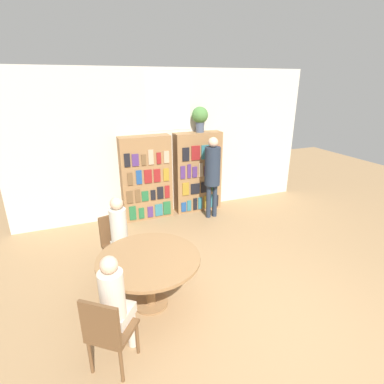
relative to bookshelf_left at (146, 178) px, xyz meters
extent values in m
plane|color=#9E7A51|center=(0.57, -3.68, -0.86)|extent=(16.00, 16.00, 0.00)
cube|color=beige|center=(0.57, 0.19, 0.64)|extent=(6.40, 0.06, 3.00)
cube|color=white|center=(0.57, 0.16, 1.49)|extent=(0.90, 0.01, 1.10)
cube|color=olive|center=(0.00, 0.00, 0.00)|extent=(1.03, 0.32, 1.74)
cube|color=#236638|center=(-0.36, -0.17, -0.66)|extent=(0.14, 0.02, 0.30)
cube|color=#236638|center=(-0.18, -0.17, -0.69)|extent=(0.11, 0.02, 0.23)
cube|color=#4C2D6B|center=(0.01, -0.17, -0.69)|extent=(0.11, 0.02, 0.23)
cube|color=#2D707A|center=(0.19, -0.17, -0.67)|extent=(0.16, 0.02, 0.26)
cube|color=#236638|center=(0.37, -0.17, -0.66)|extent=(0.16, 0.02, 0.29)
cube|color=brown|center=(-0.40, -0.17, -0.30)|extent=(0.13, 0.02, 0.26)
cube|color=brown|center=(-0.23, -0.17, -0.29)|extent=(0.10, 0.02, 0.27)
cube|color=#236638|center=(-0.08, -0.17, -0.32)|extent=(0.14, 0.02, 0.21)
cube|color=black|center=(0.08, -0.17, -0.32)|extent=(0.10, 0.02, 0.21)
cube|color=black|center=(0.24, -0.17, -0.30)|extent=(0.13, 0.02, 0.26)
cube|color=maroon|center=(0.39, -0.17, -0.29)|extent=(0.10, 0.02, 0.27)
cube|color=brown|center=(-0.36, -0.17, 0.08)|extent=(0.10, 0.02, 0.25)
cube|color=navy|center=(-0.18, -0.17, 0.09)|extent=(0.11, 0.02, 0.28)
cube|color=maroon|center=(0.00, -0.17, 0.09)|extent=(0.15, 0.02, 0.27)
cube|color=maroon|center=(0.18, -0.17, 0.08)|extent=(0.14, 0.02, 0.27)
cube|color=olive|center=(0.38, -0.17, 0.08)|extent=(0.12, 0.02, 0.26)
cube|color=black|center=(-0.39, -0.17, 0.46)|extent=(0.11, 0.02, 0.26)
cube|color=#4C2D6B|center=(-0.23, -0.17, 0.45)|extent=(0.13, 0.02, 0.24)
cube|color=brown|center=(-0.07, -0.17, 0.44)|extent=(0.09, 0.02, 0.22)
cube|color=tan|center=(0.07, -0.17, 0.48)|extent=(0.10, 0.02, 0.30)
cube|color=maroon|center=(0.23, -0.17, 0.44)|extent=(0.09, 0.02, 0.23)
cube|color=tan|center=(0.39, -0.17, 0.45)|extent=(0.11, 0.02, 0.24)
cube|color=olive|center=(1.15, 0.00, 0.00)|extent=(1.03, 0.32, 1.74)
cube|color=navy|center=(0.75, -0.17, -0.70)|extent=(0.11, 0.02, 0.21)
cube|color=#2D707A|center=(0.88, -0.17, -0.68)|extent=(0.09, 0.02, 0.24)
cube|color=black|center=(1.02, -0.17, -0.67)|extent=(0.09, 0.02, 0.27)
cube|color=#2D707A|center=(1.14, -0.17, -0.67)|extent=(0.09, 0.02, 0.27)
cube|color=olive|center=(1.27, -0.17, -0.66)|extent=(0.09, 0.02, 0.29)
cube|color=#2D707A|center=(1.41, -0.17, -0.66)|extent=(0.11, 0.02, 0.30)
cube|color=black|center=(1.54, -0.17, -0.67)|extent=(0.09, 0.02, 0.27)
cube|color=olive|center=(0.80, -0.17, -0.29)|extent=(0.14, 0.02, 0.28)
cube|color=black|center=(1.02, -0.17, -0.31)|extent=(0.20, 0.02, 0.23)
cube|color=black|center=(1.26, -0.17, -0.31)|extent=(0.19, 0.02, 0.24)
cube|color=#236638|center=(1.49, -0.17, -0.32)|extent=(0.13, 0.02, 0.22)
cube|color=#4C2D6B|center=(0.74, -0.17, 0.09)|extent=(0.10, 0.02, 0.27)
cube|color=#4C2D6B|center=(0.88, -0.17, 0.10)|extent=(0.08, 0.02, 0.30)
cube|color=#4C2D6B|center=(1.01, -0.17, 0.07)|extent=(0.11, 0.02, 0.23)
cube|color=tan|center=(1.15, -0.17, 0.10)|extent=(0.09, 0.02, 0.30)
cube|color=#4C2D6B|center=(1.27, -0.17, 0.06)|extent=(0.09, 0.02, 0.22)
cube|color=black|center=(1.40, -0.17, 0.07)|extent=(0.08, 0.02, 0.25)
cube|color=black|center=(1.54, -0.17, 0.07)|extent=(0.11, 0.02, 0.24)
cube|color=black|center=(0.81, -0.17, 0.47)|extent=(0.15, 0.02, 0.28)
cube|color=maroon|center=(1.03, -0.17, 0.48)|extent=(0.19, 0.02, 0.30)
cube|color=#2D707A|center=(1.26, -0.17, 0.48)|extent=(0.19, 0.02, 0.30)
cube|color=maroon|center=(1.50, -0.17, 0.46)|extent=(0.16, 0.02, 0.26)
cylinder|color=#475166|center=(1.19, 0.00, 0.98)|extent=(0.17, 0.17, 0.22)
sphere|color=#4C7F3D|center=(1.19, 0.00, 1.22)|extent=(0.34, 0.34, 0.34)
cylinder|color=olive|center=(-0.63, -2.65, -0.85)|extent=(0.44, 0.44, 0.03)
cylinder|color=olive|center=(-0.63, -2.65, -0.51)|extent=(0.12, 0.12, 0.64)
cylinder|color=olive|center=(-0.63, -2.65, -0.17)|extent=(1.28, 1.28, 0.04)
cube|color=brown|center=(-1.19, -3.36, -0.44)|extent=(0.56, 0.56, 0.04)
cube|color=brown|center=(-1.30, -3.50, -0.20)|extent=(0.34, 0.28, 0.45)
cylinder|color=brown|center=(-1.22, -3.12, -0.66)|extent=(0.04, 0.04, 0.40)
cylinder|color=brown|center=(-0.95, -3.33, -0.66)|extent=(0.04, 0.04, 0.40)
cylinder|color=brown|center=(-1.43, -3.39, -0.66)|extent=(0.04, 0.04, 0.40)
cylinder|color=brown|center=(-1.16, -3.60, -0.66)|extent=(0.04, 0.04, 0.40)
cube|color=brown|center=(-0.88, -1.79, -0.44)|extent=(0.49, 0.49, 0.04)
cube|color=brown|center=(-0.93, -1.61, -0.20)|extent=(0.39, 0.14, 0.45)
cylinder|color=brown|center=(-0.67, -1.90, -0.66)|extent=(0.04, 0.04, 0.40)
cylinder|color=brown|center=(-1.00, -2.00, -0.66)|extent=(0.04, 0.04, 0.40)
cylinder|color=brown|center=(-0.76, -1.58, -0.66)|extent=(0.04, 0.04, 0.40)
cylinder|color=brown|center=(-1.09, -1.67, -0.66)|extent=(0.04, 0.04, 0.40)
cube|color=beige|center=(-0.84, -1.92, -0.36)|extent=(0.32, 0.37, 0.12)
cylinder|color=beige|center=(-0.86, -1.85, -0.05)|extent=(0.24, 0.24, 0.50)
sphere|color=#DBB293|center=(-0.86, -1.85, 0.29)|extent=(0.18, 0.18, 0.18)
cylinder|color=beige|center=(-0.75, -2.01, -0.64)|extent=(0.10, 0.10, 0.44)
cylinder|color=beige|center=(-0.87, -2.05, -0.64)|extent=(0.10, 0.10, 0.44)
cube|color=beige|center=(-1.10, -3.25, -0.36)|extent=(0.39, 0.40, 0.12)
cylinder|color=beige|center=(-1.15, -3.32, -0.05)|extent=(0.24, 0.24, 0.50)
sphere|color=#DBB293|center=(-1.15, -3.32, 0.28)|extent=(0.17, 0.17, 0.17)
cylinder|color=beige|center=(-1.09, -3.12, -0.64)|extent=(0.10, 0.10, 0.44)
cylinder|color=beige|center=(-0.98, -3.21, -0.64)|extent=(0.10, 0.10, 0.44)
cylinder|color=#232D3D|center=(1.19, -0.51, -0.50)|extent=(0.10, 0.10, 0.73)
cylinder|color=#232D3D|center=(1.33, -0.51, -0.50)|extent=(0.10, 0.10, 0.73)
cylinder|color=#232D3D|center=(1.26, -0.51, 0.26)|extent=(0.32, 0.32, 0.79)
sphere|color=#DBB293|center=(1.26, -0.51, 0.75)|extent=(0.20, 0.20, 0.20)
cylinder|color=#232D3D|center=(1.35, -0.23, 0.45)|extent=(0.07, 0.30, 0.07)
camera|label=1|loc=(-1.32, -5.79, 1.88)|focal=28.00mm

